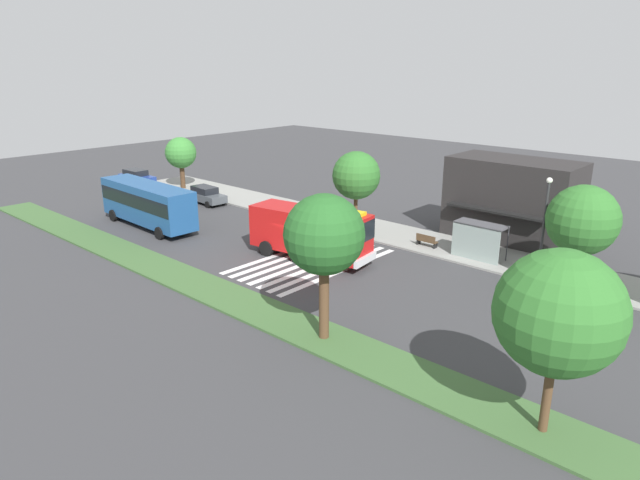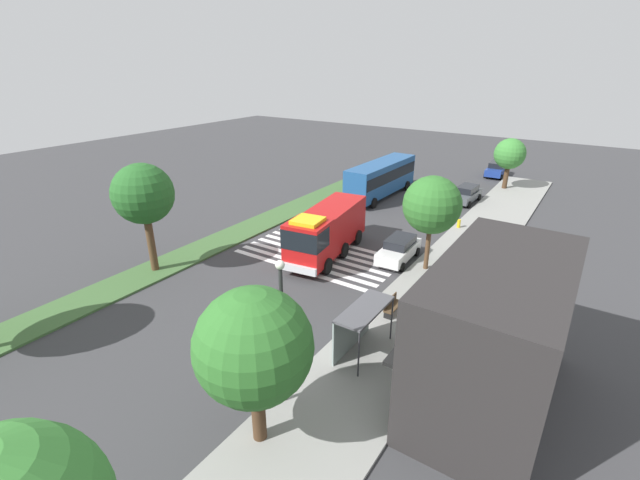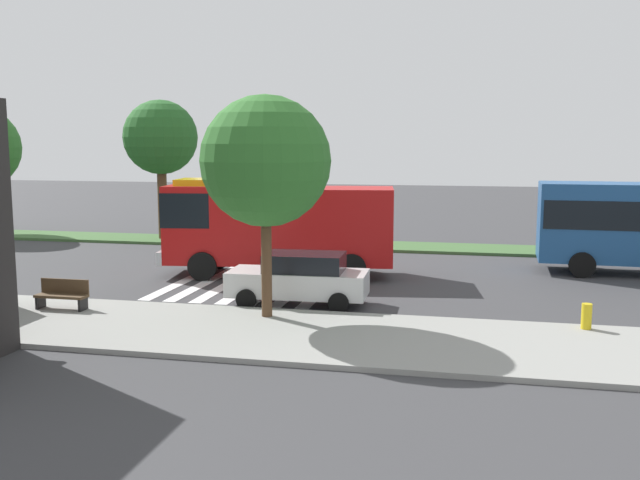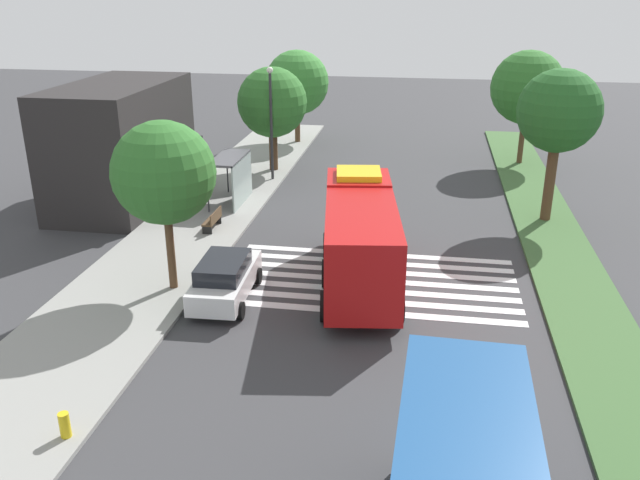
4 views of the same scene
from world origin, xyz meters
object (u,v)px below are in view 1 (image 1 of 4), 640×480
Objects in this scene: parked_car_west at (137,177)px; transit_bus at (147,202)px; street_lamp at (544,221)px; sidewalk_tree_far_west at (181,153)px; sidewalk_tree_east at (583,220)px; parked_car_east at (333,227)px; parked_car_mid at (206,195)px; median_tree_far_west at (324,236)px; fire_hydrant at (274,209)px; median_tree_west at (559,313)px; sidewalk_tree_west at (356,176)px; fire_truck at (314,231)px; bus_stop_shelter at (478,234)px; bench_near_shelter at (427,240)px.

transit_bus is at bearing -29.38° from parked_car_west.
parked_car_west is at bearing -177.67° from street_lamp.
sidewalk_tree_east is (40.79, 0.00, 0.36)m from sidewalk_tree_far_west.
parked_car_east is at bearing -147.31° from transit_bus.
median_tree_far_west is at bearing -22.67° from parked_car_mid.
sidewalk_tree_east reaches higher than fire_hydrant.
median_tree_far_west is at bearing 180.00° from median_tree_west.
transit_bus is 1.69× the size of sidewalk_tree_west.
fire_truck is at bearing -15.10° from sidewalk_tree_far_west.
fire_truck is 7.63m from sidewalk_tree_west.
street_lamp is at bearing 72.37° from median_tree_far_west.
median_tree_far_west reaches higher than parked_car_east.
street_lamp is 24.18m from fire_hydrant.
parked_car_east is at bearing 3.02° from parked_car_mid.
sidewalk_tree_far_west is (-38.73, 0.40, -0.04)m from street_lamp.
sidewalk_tree_east is at bearing 16.71° from fire_truck.
sidewalk_tree_east is at bearing 0.00° from sidewalk_tree_far_west.
sidewalk_tree_far_west reaches higher than parked_car_mid.
bus_stop_shelter is 16.06m from median_tree_far_west.
parked_car_west reaches higher than parked_car_east.
median_tree_far_west is (-0.07, -15.67, 3.51)m from bus_stop_shelter.
sidewalk_tree_far_west is 0.87× the size of sidewalk_tree_east.
street_lamp is at bearing -1.53° from sidewalk_tree_west.
bus_stop_shelter is 0.54× the size of street_lamp.
bus_stop_shelter is at bearing 169.51° from street_lamp.
median_tree_west reaches higher than bus_stop_shelter.
median_tree_west reaches higher than sidewalk_tree_far_west.
fire_hydrant is at bearing 153.97° from median_tree_west.
bench_near_shelter is at bearing 174.31° from street_lamp.
median_tree_far_west is 24.70m from fire_hydrant.
bus_stop_shelter reaches higher than bench_near_shelter.
median_tree_west is (4.15, -15.22, 0.64)m from sidewalk_tree_east.
parked_car_mid is (-18.65, 4.72, -1.19)m from fire_truck.
parked_car_west is at bearing 165.56° from median_tree_west.
parked_car_east is (28.89, 0.00, -0.01)m from parked_car_west.
transit_bus is at bearing 168.26° from median_tree_far_west.
median_tree_west is at bearing 0.00° from median_tree_far_west.
median_tree_far_west reaches higher than sidewalk_tree_east.
sidewalk_tree_far_west reaches higher than fire_truck.
transit_bus reaches higher than bench_near_shelter.
sidewalk_tree_far_west is at bearing -44.04° from transit_bus.
transit_bus is at bearing -152.04° from bench_near_shelter.
fire_truck reaches higher than fire_hydrant.
parked_car_west is 6.71m from sidewalk_tree_far_west.
bench_near_shelter is (6.80, 2.66, -0.28)m from parked_car_east.
fire_hydrant is (14.81, -0.50, -3.40)m from sidewalk_tree_far_west.
bench_near_shelter is 0.25× the size of sidewalk_tree_west.
median_tree_far_west is at bearing 169.91° from transit_bus.
sidewalk_tree_far_west is at bearing -179.23° from bus_stop_shelter.
street_lamp is 1.01× the size of sidewalk_tree_west.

